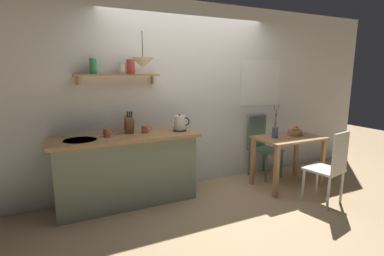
{
  "coord_description": "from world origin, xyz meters",
  "views": [
    {
      "loc": [
        -1.77,
        -3.26,
        1.7
      ],
      "look_at": [
        -0.1,
        0.25,
        0.95
      ],
      "focal_mm": 26.87,
      "sensor_mm": 36.0,
      "label": 1
    }
  ],
  "objects_px": {
    "electric_kettle": "(180,123)",
    "coffee_mug_by_sink": "(107,132)",
    "fruit_bowl": "(295,131)",
    "twig_vase": "(275,132)",
    "knife_block": "(129,125)",
    "coffee_mug_spare": "(145,129)",
    "dining_chair_near": "(331,165)",
    "dining_table": "(288,146)",
    "dining_chair_far": "(262,144)",
    "pendant_lamp": "(143,63)"
  },
  "relations": [
    {
      "from": "electric_kettle",
      "to": "coffee_mug_by_sink",
      "type": "xyz_separation_m",
      "value": [
        -0.96,
        0.04,
        -0.05
      ]
    },
    {
      "from": "fruit_bowl",
      "to": "twig_vase",
      "type": "height_order",
      "value": "twig_vase"
    },
    {
      "from": "knife_block",
      "to": "coffee_mug_spare",
      "type": "relative_size",
      "value": 2.14
    },
    {
      "from": "fruit_bowl",
      "to": "coffee_mug_spare",
      "type": "xyz_separation_m",
      "value": [
        -2.21,
        0.43,
        0.15
      ]
    },
    {
      "from": "fruit_bowl",
      "to": "knife_block",
      "type": "relative_size",
      "value": 0.74
    },
    {
      "from": "dining_chair_near",
      "to": "twig_vase",
      "type": "bearing_deg",
      "value": 109.6
    },
    {
      "from": "twig_vase",
      "to": "fruit_bowl",
      "type": "bearing_deg",
      "value": 2.14
    },
    {
      "from": "twig_vase",
      "to": "coffee_mug_spare",
      "type": "relative_size",
      "value": 3.66
    },
    {
      "from": "dining_table",
      "to": "electric_kettle",
      "type": "xyz_separation_m",
      "value": [
        -1.59,
        0.4,
        0.4
      ]
    },
    {
      "from": "dining_chair_near",
      "to": "knife_block",
      "type": "xyz_separation_m",
      "value": [
        -2.28,
        1.27,
        0.5
      ]
    },
    {
      "from": "dining_chair_near",
      "to": "fruit_bowl",
      "type": "relative_size",
      "value": 4.51
    },
    {
      "from": "dining_chair_near",
      "to": "twig_vase",
      "type": "distance_m",
      "value": 0.87
    },
    {
      "from": "dining_table",
      "to": "dining_chair_far",
      "type": "relative_size",
      "value": 0.99
    },
    {
      "from": "twig_vase",
      "to": "electric_kettle",
      "type": "height_order",
      "value": "twig_vase"
    },
    {
      "from": "dining_chair_near",
      "to": "coffee_mug_spare",
      "type": "height_order",
      "value": "coffee_mug_spare"
    },
    {
      "from": "coffee_mug_by_sink",
      "to": "pendant_lamp",
      "type": "height_order",
      "value": "pendant_lamp"
    },
    {
      "from": "dining_table",
      "to": "fruit_bowl",
      "type": "relative_size",
      "value": 4.54
    },
    {
      "from": "dining_chair_near",
      "to": "pendant_lamp",
      "type": "height_order",
      "value": "pendant_lamp"
    },
    {
      "from": "dining_chair_near",
      "to": "dining_chair_far",
      "type": "height_order",
      "value": "dining_chair_far"
    },
    {
      "from": "twig_vase",
      "to": "coffee_mug_spare",
      "type": "xyz_separation_m",
      "value": [
        -1.81,
        0.45,
        0.11
      ]
    },
    {
      "from": "coffee_mug_spare",
      "to": "knife_block",
      "type": "bearing_deg",
      "value": 162.31
    },
    {
      "from": "dining_table",
      "to": "dining_chair_near",
      "type": "xyz_separation_m",
      "value": [
        0.03,
        -0.72,
        -0.09
      ]
    },
    {
      "from": "coffee_mug_spare",
      "to": "twig_vase",
      "type": "bearing_deg",
      "value": -13.88
    },
    {
      "from": "pendant_lamp",
      "to": "coffee_mug_spare",
      "type": "bearing_deg",
      "value": 72.94
    },
    {
      "from": "electric_kettle",
      "to": "twig_vase",
      "type": "bearing_deg",
      "value": -15.05
    },
    {
      "from": "dining_chair_near",
      "to": "pendant_lamp",
      "type": "relative_size",
      "value": 2.25
    },
    {
      "from": "twig_vase",
      "to": "knife_block",
      "type": "relative_size",
      "value": 1.71
    },
    {
      "from": "dining_chair_far",
      "to": "electric_kettle",
      "type": "bearing_deg",
      "value": -174.31
    },
    {
      "from": "twig_vase",
      "to": "coffee_mug_by_sink",
      "type": "height_order",
      "value": "twig_vase"
    },
    {
      "from": "dining_chair_far",
      "to": "coffee_mug_by_sink",
      "type": "relative_size",
      "value": 8.03
    },
    {
      "from": "knife_block",
      "to": "pendant_lamp",
      "type": "height_order",
      "value": "pendant_lamp"
    },
    {
      "from": "dining_table",
      "to": "knife_block",
      "type": "relative_size",
      "value": 3.37
    },
    {
      "from": "electric_kettle",
      "to": "pendant_lamp",
      "type": "height_order",
      "value": "pendant_lamp"
    },
    {
      "from": "coffee_mug_spare",
      "to": "dining_table",
      "type": "bearing_deg",
      "value": -13.19
    },
    {
      "from": "knife_block",
      "to": "coffee_mug_by_sink",
      "type": "relative_size",
      "value": 2.36
    },
    {
      "from": "knife_block",
      "to": "pendant_lamp",
      "type": "bearing_deg",
      "value": -59.37
    },
    {
      "from": "fruit_bowl",
      "to": "coffee_mug_by_sink",
      "type": "height_order",
      "value": "coffee_mug_by_sink"
    },
    {
      "from": "dining_table",
      "to": "fruit_bowl",
      "type": "distance_m",
      "value": 0.26
    },
    {
      "from": "electric_kettle",
      "to": "knife_block",
      "type": "xyz_separation_m",
      "value": [
        -0.66,
        0.15,
        0.01
      ]
    },
    {
      "from": "coffee_mug_spare",
      "to": "fruit_bowl",
      "type": "bearing_deg",
      "value": -11.05
    },
    {
      "from": "dining_table",
      "to": "electric_kettle",
      "type": "distance_m",
      "value": 1.68
    },
    {
      "from": "electric_kettle",
      "to": "knife_block",
      "type": "bearing_deg",
      "value": 167.39
    },
    {
      "from": "fruit_bowl",
      "to": "knife_block",
      "type": "distance_m",
      "value": 2.47
    },
    {
      "from": "fruit_bowl",
      "to": "coffee_mug_by_sink",
      "type": "distance_m",
      "value": 2.74
    },
    {
      "from": "dining_chair_far",
      "to": "knife_block",
      "type": "xyz_separation_m",
      "value": [
        -2.2,
        -0.01,
        0.49
      ]
    },
    {
      "from": "fruit_bowl",
      "to": "twig_vase",
      "type": "bearing_deg",
      "value": -177.86
    },
    {
      "from": "knife_block",
      "to": "coffee_mug_spare",
      "type": "height_order",
      "value": "knife_block"
    },
    {
      "from": "dining_table",
      "to": "twig_vase",
      "type": "relative_size",
      "value": 1.98
    },
    {
      "from": "knife_block",
      "to": "coffee_mug_by_sink",
      "type": "distance_m",
      "value": 0.33
    },
    {
      "from": "dining_table",
      "to": "pendant_lamp",
      "type": "relative_size",
      "value": 2.26
    }
  ]
}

